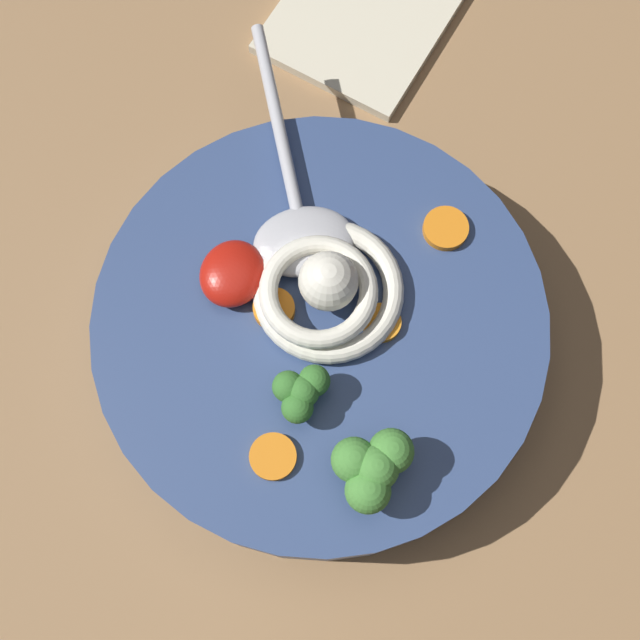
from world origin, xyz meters
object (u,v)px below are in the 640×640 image
noodle_pile (326,289)px  folded_napkin (367,9)px  soup_spoon (299,220)px  soup_bowl (320,333)px

noodle_pile → folded_napkin: bearing=-166.6°
noodle_pile → soup_spoon: bearing=-139.8°
soup_bowl → noodle_pile: 4.22cm
noodle_pile → folded_napkin: 24.83cm
soup_spoon → folded_napkin: bearing=-25.4°
soup_bowl → noodle_pile: bearing=-171.1°
soup_spoon → folded_napkin: size_ratio=1.13×
soup_bowl → noodle_pile: (-1.52, -0.24, 3.93)cm
soup_bowl → soup_spoon: (-5.11, -3.28, 3.51)cm
noodle_pile → soup_bowl: bearing=8.9°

